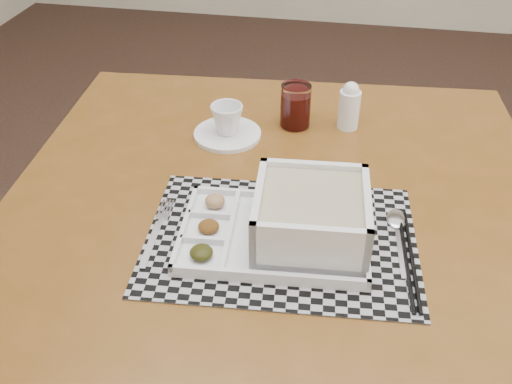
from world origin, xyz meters
TOP-DOWN VIEW (x-y plane):
  - floor at (0.00, 0.00)m, footprint 5.00×5.00m
  - dining_table at (-0.15, -0.64)m, footprint 1.12×1.12m
  - placemat at (-0.12, -0.75)m, footprint 0.49×0.37m
  - serving_tray at (-0.09, -0.74)m, footprint 0.34×0.24m
  - fork at (-0.34, -0.77)m, footprint 0.03×0.19m
  - spoon at (0.08, -0.67)m, footprint 0.04×0.18m
  - chopsticks at (0.09, -0.76)m, footprint 0.04×0.24m
  - saucer at (-0.29, -0.43)m, footprint 0.15×0.15m
  - cup at (-0.29, -0.43)m, footprint 0.08×0.08m
  - juice_glass at (-0.15, -0.35)m, footprint 0.07×0.07m
  - creamer_bottle at (-0.03, -0.34)m, footprint 0.05×0.05m

SIDE VIEW (x-z plane):
  - floor at x=0.00m, z-range 0.00..0.00m
  - dining_table at x=-0.15m, z-range 0.31..1.09m
  - placemat at x=-0.12m, z-range 0.78..0.78m
  - fork at x=-0.34m, z-range 0.78..0.79m
  - saucer at x=-0.29m, z-range 0.78..0.79m
  - spoon at x=0.08m, z-range 0.78..0.79m
  - chopsticks at x=0.09m, z-range 0.78..0.79m
  - serving_tray at x=-0.09m, z-range 0.77..0.87m
  - cup at x=-0.29m, z-range 0.79..0.86m
  - juice_glass at x=-0.15m, z-range 0.78..0.88m
  - creamer_bottle at x=-0.03m, z-range 0.78..0.89m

